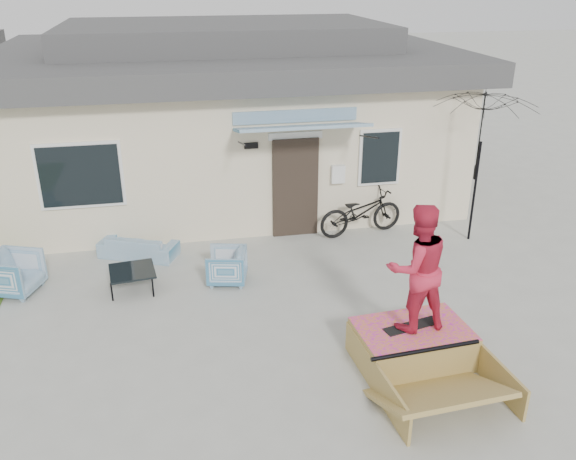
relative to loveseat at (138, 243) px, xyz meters
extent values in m
plane|color=#9D9E95|center=(2.24, -4.04, -0.30)|extent=(90.00, 90.00, 0.00)
cube|color=beige|center=(2.24, 3.96, 1.20)|extent=(10.00, 7.00, 3.00)
cube|color=#3D3D3E|center=(2.24, 3.96, 2.95)|extent=(10.80, 7.80, 0.50)
cube|color=#3D3D3E|center=(2.24, 3.96, 3.50)|extent=(7.50, 4.50, 0.60)
cube|color=#2E241C|center=(3.24, 0.42, 0.75)|extent=(0.95, 0.08, 2.10)
cube|color=white|center=(-0.96, 0.43, 1.30)|extent=(1.60, 0.06, 1.30)
cube|color=white|center=(5.04, 0.43, 1.30)|extent=(0.90, 0.06, 1.20)
cube|color=teal|center=(3.24, -0.09, 2.15)|extent=(2.50, 1.09, 0.29)
imported|color=teal|center=(0.00, 0.00, 0.00)|extent=(1.57, 1.03, 0.59)
imported|color=teal|center=(-2.07, -1.03, 0.11)|extent=(0.96, 0.99, 0.80)
imported|color=teal|center=(1.59, -1.39, 0.05)|extent=(0.76, 0.80, 0.69)
cube|color=black|center=(-0.07, -1.34, -0.11)|extent=(0.85, 0.85, 0.38)
imported|color=black|center=(4.61, 0.20, 0.30)|extent=(1.96, 0.96, 1.20)
cylinder|color=black|center=(6.77, -0.53, 0.75)|extent=(0.05, 0.05, 2.10)
imported|color=black|center=(6.77, -0.53, 1.45)|extent=(2.30, 2.18, 0.90)
cube|color=black|center=(3.93, -4.24, 0.26)|extent=(0.88, 0.40, 0.05)
imported|color=#CD2641|center=(3.93, -4.24, 1.21)|extent=(0.96, 0.78, 1.86)
camera|label=1|loc=(0.74, -11.04, 4.93)|focal=37.48mm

